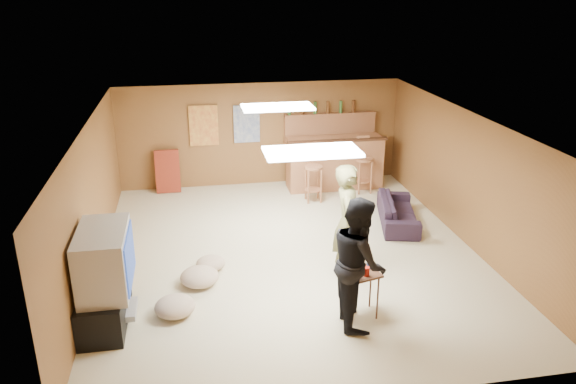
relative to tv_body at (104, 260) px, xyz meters
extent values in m
plane|color=beige|center=(2.65, 1.50, -0.90)|extent=(7.00, 7.00, 0.00)
cube|color=silver|center=(2.65, 1.50, 1.30)|extent=(6.00, 7.00, 0.02)
cube|color=brown|center=(2.65, 5.00, 0.20)|extent=(6.00, 0.02, 2.20)
cube|color=brown|center=(2.65, -2.00, 0.20)|extent=(6.00, 0.02, 2.20)
cube|color=brown|center=(-0.35, 1.50, 0.20)|extent=(0.02, 7.00, 2.20)
cube|color=brown|center=(5.65, 1.50, 0.20)|extent=(0.02, 7.00, 2.20)
cube|color=black|center=(-0.07, 0.00, -0.65)|extent=(0.55, 1.30, 0.50)
cube|color=#B2B2B7|center=(0.15, 0.00, -0.75)|extent=(0.35, 0.50, 0.08)
cube|color=#B2B2B7|center=(0.00, 0.00, 0.00)|extent=(0.60, 1.10, 0.80)
cube|color=navy|center=(0.31, 0.00, 0.00)|extent=(0.02, 0.95, 0.65)
cube|color=#965936|center=(4.15, 4.45, -0.35)|extent=(2.00, 0.60, 1.10)
cube|color=#3A2012|center=(4.15, 4.20, 0.20)|extent=(2.10, 0.12, 0.05)
cube|color=#965936|center=(4.15, 4.90, 0.60)|extent=(2.00, 0.18, 0.05)
cube|color=#965936|center=(4.15, 4.92, 0.30)|extent=(2.00, 0.14, 0.60)
cube|color=#BF3F26|center=(1.45, 4.96, 0.45)|extent=(0.60, 0.03, 0.85)
cube|color=#334C99|center=(2.35, 4.96, 0.45)|extent=(0.55, 0.03, 0.80)
cube|color=maroon|center=(0.65, 4.80, -0.45)|extent=(0.50, 0.26, 0.91)
cube|color=white|center=(2.65, 0.00, 1.27)|extent=(1.20, 0.60, 0.04)
cube|color=white|center=(2.65, 2.70, 1.27)|extent=(1.20, 0.60, 0.04)
imported|color=#69673C|center=(3.33, 0.59, -0.01)|extent=(0.59, 0.74, 1.78)
imported|color=black|center=(3.15, -0.56, -0.04)|extent=(0.72, 0.89, 1.72)
imported|color=black|center=(4.82, 2.36, -0.67)|extent=(0.99, 1.70, 0.47)
cube|color=#3A2012|center=(3.23, -0.41, -0.59)|extent=(0.56, 0.49, 0.62)
cylinder|color=#A5160B|center=(3.08, -0.39, -0.22)|extent=(0.10, 0.10, 0.11)
cylinder|color=#A5160B|center=(3.28, -0.49, -0.22)|extent=(0.10, 0.10, 0.12)
cylinder|color=#163D9C|center=(3.39, -0.30, -0.23)|extent=(0.11, 0.11, 0.11)
ellipsoid|color=tan|center=(1.16, 0.75, -0.77)|extent=(0.71, 0.71, 0.25)
ellipsoid|color=tan|center=(1.35, 1.20, -0.80)|extent=(0.54, 0.54, 0.20)
ellipsoid|color=tan|center=(0.82, 0.01, -0.78)|extent=(0.66, 0.66, 0.24)
camera|label=1|loc=(1.16, -6.59, 3.27)|focal=35.00mm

